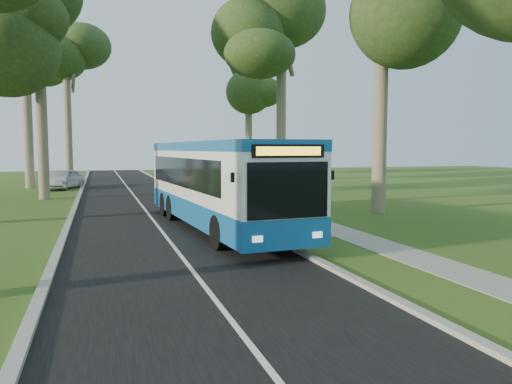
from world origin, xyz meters
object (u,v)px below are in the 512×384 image
at_px(bus_stop_sign, 288,198).
at_px(litter_bin, 233,203).
at_px(bus_shelter, 276,183).
at_px(car_silver, 58,180).
at_px(car_white, 63,179).
at_px(bus, 218,184).

bearing_deg(bus_stop_sign, litter_bin, 102.29).
bearing_deg(bus_shelter, car_silver, 91.52).
distance_m(bus_stop_sign, car_white, 27.94).
height_order(bus_shelter, car_white, bus_shelter).
bearing_deg(litter_bin, car_silver, 117.69).
bearing_deg(car_white, litter_bin, -41.24).
xyz_separation_m(litter_bin, car_silver, (-9.36, 17.85, 0.24)).
bearing_deg(bus_stop_sign, bus, 128.52).
relative_size(bus_shelter, car_white, 0.69).
bearing_deg(car_silver, bus_shelter, -63.05).
xyz_separation_m(bus, litter_bin, (1.85, 4.70, -1.27)).
distance_m(bus_shelter, litter_bin, 4.15).
height_order(litter_bin, car_white, car_white).
bearing_deg(bus, litter_bin, 64.46).
distance_m(bus, car_silver, 23.79).
bearing_deg(car_silver, bus_stop_sign, -69.07).
xyz_separation_m(litter_bin, car_white, (-8.97, 18.36, 0.29)).
distance_m(bus_shelter, car_silver, 24.04).
bearing_deg(bus_shelter, litter_bin, 79.15).
relative_size(litter_bin, car_silver, 0.22).
bearing_deg(bus_shelter, bus_stop_sign, -128.77).
height_order(car_white, car_silver, car_white).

